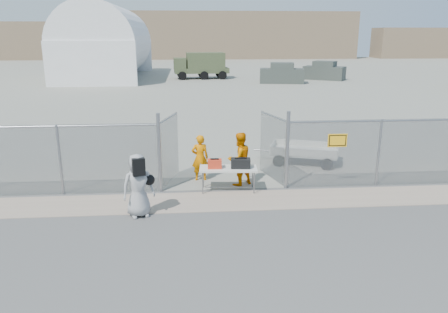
{
  "coord_description": "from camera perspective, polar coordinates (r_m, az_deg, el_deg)",
  "views": [
    {
      "loc": [
        -1.08,
        -11.08,
        4.8
      ],
      "look_at": [
        0.0,
        2.0,
        1.1
      ],
      "focal_mm": 35.0,
      "sensor_mm": 36.0,
      "label": 1
    }
  ],
  "objects": [
    {
      "name": "quonset_hangar",
      "position": [
        51.86,
        -15.11,
        14.33
      ],
      "size": [
        9.0,
        18.0,
        8.0
      ],
      "primitive_type": null,
      "color": "white",
      "rests_on": "ground"
    },
    {
      "name": "distant_hills",
      "position": [
        89.29,
        -0.86,
        15.54
      ],
      "size": [
        140.0,
        6.0,
        9.0
      ],
      "primitive_type": null,
      "color": "#7F684F",
      "rests_on": "ground"
    },
    {
      "name": "folding_table",
      "position": [
        13.76,
        0.55,
        -3.0
      ],
      "size": [
        1.84,
        0.87,
        0.76
      ],
      "primitive_type": null,
      "rotation": [
        0.0,
        0.0,
        -0.07
      ],
      "color": "beige",
      "rests_on": "ground"
    },
    {
      "name": "dirt_strip",
      "position": [
        13.04,
        0.36,
        -5.82
      ],
      "size": [
        44.0,
        1.6,
        0.01
      ],
      "primitive_type": "cube",
      "color": "gray",
      "rests_on": "ground"
    },
    {
      "name": "security_worker_left",
      "position": [
        14.66,
        -3.15,
        -0.17
      ],
      "size": [
        0.59,
        0.41,
        1.57
      ],
      "primitive_type": "imported",
      "rotation": [
        0.0,
        0.0,
        3.19
      ],
      "color": "orange",
      "rests_on": "ground"
    },
    {
      "name": "black_duffel",
      "position": [
        13.62,
        2.18,
        -0.88
      ],
      "size": [
        0.64,
        0.41,
        0.29
      ],
      "primitive_type": "cube",
      "rotation": [
        0.0,
        0.0,
        -0.1
      ],
      "color": "black",
      "rests_on": "folding_table"
    },
    {
      "name": "parked_vehicle_near",
      "position": [
        44.89,
        7.56,
        10.72
      ],
      "size": [
        4.64,
        2.7,
        1.97
      ],
      "primitive_type": null,
      "rotation": [
        0.0,
        0.0,
        -0.17
      ],
      "color": "#3B423C",
      "rests_on": "ground"
    },
    {
      "name": "military_truck",
      "position": [
        49.01,
        -2.97,
        11.75
      ],
      "size": [
        6.06,
        2.61,
        2.82
      ],
      "primitive_type": null,
      "rotation": [
        0.0,
        0.0,
        0.07
      ],
      "color": "#434D2F",
      "rests_on": "ground"
    },
    {
      "name": "chain_link_fence",
      "position": [
        13.64,
        0.0,
        0.0
      ],
      "size": [
        40.0,
        0.2,
        2.2
      ],
      "primitive_type": null,
      "color": "gray",
      "rests_on": "ground"
    },
    {
      "name": "tarmac_inside",
      "position": [
        53.31,
        -3.61,
        10.54
      ],
      "size": [
        160.0,
        80.0,
        0.01
      ],
      "primitive_type": "cube",
      "color": "gray",
      "rests_on": "ground"
    },
    {
      "name": "orange_bag",
      "position": [
        13.59,
        -1.23,
        -0.96
      ],
      "size": [
        0.45,
        0.31,
        0.27
      ],
      "primitive_type": "cube",
      "rotation": [
        0.0,
        0.0,
        -0.04
      ],
      "color": "red",
      "rests_on": "folding_table"
    },
    {
      "name": "visitor",
      "position": [
        11.95,
        -11.15,
        -3.75
      ],
      "size": [
        0.98,
        0.79,
        1.74
      ],
      "primitive_type": "imported",
      "rotation": [
        0.0,
        0.0,
        0.32
      ],
      "color": "#949494",
      "rests_on": "ground"
    },
    {
      "name": "parked_vehicle_mid",
      "position": [
        49.15,
        12.97,
        10.87
      ],
      "size": [
        4.64,
        3.93,
        1.93
      ],
      "primitive_type": null,
      "rotation": [
        0.0,
        0.0,
        -0.57
      ],
      "color": "#3B423C",
      "rests_on": "ground"
    },
    {
      "name": "ground",
      "position": [
        12.12,
        0.79,
        -7.58
      ],
      "size": [
        160.0,
        160.0,
        0.0
      ],
      "primitive_type": "plane",
      "color": "#3F3F3F"
    },
    {
      "name": "utility_trailer",
      "position": [
        16.98,
        10.44,
        0.43
      ],
      "size": [
        3.61,
        2.67,
        0.78
      ],
      "primitive_type": null,
      "rotation": [
        0.0,
        0.0,
        -0.35
      ],
      "color": "beige",
      "rests_on": "ground"
    },
    {
      "name": "security_worker_right",
      "position": [
        14.18,
        2.02,
        -0.33
      ],
      "size": [
        1.07,
        0.99,
        1.75
      ],
      "primitive_type": "imported",
      "rotation": [
        0.0,
        0.0,
        3.64
      ],
      "color": "orange",
      "rests_on": "ground"
    }
  ]
}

